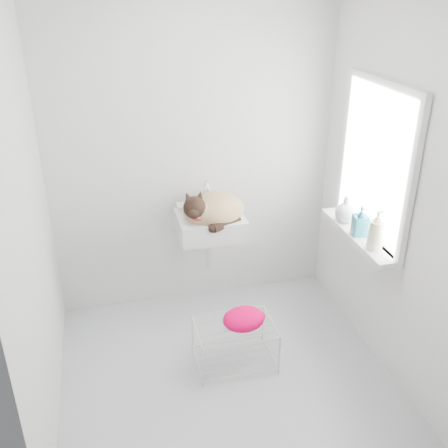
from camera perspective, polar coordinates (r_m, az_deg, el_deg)
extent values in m
cube|color=#ADB2B6|center=(3.68, 0.06, -16.01)|extent=(2.20, 2.00, 0.02)
cube|color=silver|center=(3.91, -3.48, 7.82)|extent=(2.20, 0.02, 2.50)
cube|color=silver|center=(3.41, 18.34, 3.76)|extent=(0.02, 2.00, 2.50)
cube|color=silver|center=(2.96, -21.09, -0.12)|extent=(0.02, 2.00, 2.50)
cube|color=white|center=(3.53, 16.72, 6.45)|extent=(0.01, 0.80, 1.00)
cube|color=white|center=(3.52, 16.50, 6.44)|extent=(0.04, 0.90, 1.10)
cube|color=white|center=(3.69, 14.69, -1.23)|extent=(0.16, 0.88, 0.04)
cube|color=white|center=(3.83, -1.58, 1.04)|extent=(0.49, 0.43, 0.20)
ellipsoid|color=tan|center=(3.82, -1.12, 1.43)|extent=(0.50, 0.44, 0.23)
sphere|color=black|center=(3.68, -3.51, 2.21)|extent=(0.19, 0.19, 0.17)
torus|color=red|center=(3.70, -3.19, 1.52)|extent=(0.16, 0.16, 0.07)
cube|color=silver|center=(3.66, 1.19, -13.32)|extent=(0.53, 0.37, 0.32)
ellipsoid|color=#F9000D|center=(3.53, 2.22, -10.95)|extent=(0.33, 0.26, 0.12)
imported|color=#F3F0C6|center=(3.50, 16.37, -2.68)|extent=(0.10, 0.10, 0.23)
imported|color=#16616E|center=(3.66, 14.80, -1.17)|extent=(0.11, 0.11, 0.21)
imported|color=silver|center=(3.83, 13.28, 0.30)|extent=(0.21, 0.21, 0.19)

